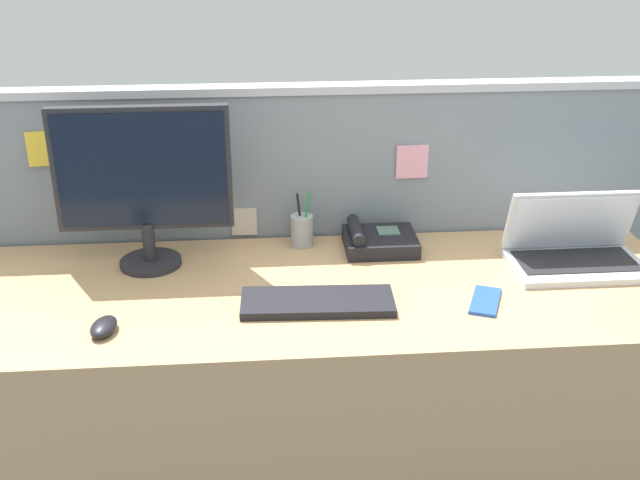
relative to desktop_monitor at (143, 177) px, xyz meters
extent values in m
cube|color=tan|center=(0.48, -0.19, -0.63)|extent=(2.02, 0.70, 0.74)
cube|color=gray|center=(0.48, 0.20, -0.41)|extent=(2.20, 0.06, 1.18)
cube|color=#B7BAC1|center=(0.48, 0.20, 0.19)|extent=(2.20, 0.07, 0.02)
cube|color=yellow|center=(-0.30, 0.16, 0.04)|extent=(0.09, 0.01, 0.10)
cube|color=pink|center=(0.79, 0.16, -0.03)|extent=(0.10, 0.01, 0.10)
cube|color=beige|center=(0.27, 0.16, -0.21)|extent=(0.08, 0.01, 0.09)
cylinder|color=#232328|center=(0.00, -0.01, -0.26)|extent=(0.18, 0.18, 0.02)
cylinder|color=#232328|center=(0.00, -0.01, -0.19)|extent=(0.04, 0.04, 0.11)
cube|color=#232328|center=(0.00, 0.00, 0.02)|extent=(0.49, 0.03, 0.35)
cube|color=black|center=(0.00, -0.01, 0.02)|extent=(0.46, 0.01, 0.32)
cube|color=silver|center=(1.21, -0.14, -0.25)|extent=(0.38, 0.23, 0.02)
cube|color=black|center=(1.21, -0.13, -0.24)|extent=(0.34, 0.16, 0.00)
cube|color=silver|center=(1.21, -0.05, -0.15)|extent=(0.38, 0.07, 0.20)
cube|color=silver|center=(1.21, -0.06, -0.15)|extent=(0.35, 0.06, 0.17)
cube|color=black|center=(0.68, 0.05, -0.24)|extent=(0.21, 0.19, 0.05)
cube|color=#4C6B5B|center=(0.70, 0.07, -0.22)|extent=(0.06, 0.06, 0.01)
cylinder|color=black|center=(0.60, 0.05, -0.20)|extent=(0.04, 0.17, 0.04)
cube|color=black|center=(0.46, -0.29, -0.25)|extent=(0.40, 0.17, 0.02)
ellipsoid|color=black|center=(-0.07, -0.38, -0.25)|extent=(0.08, 0.11, 0.03)
cylinder|color=#99999E|center=(0.44, 0.09, -0.22)|extent=(0.07, 0.07, 0.10)
cylinder|color=blue|center=(0.46, 0.11, -0.16)|extent=(0.02, 0.01, 0.12)
cylinder|color=black|center=(0.44, 0.09, -0.16)|extent=(0.02, 0.03, 0.13)
cylinder|color=#238438|center=(0.46, 0.08, -0.16)|extent=(0.03, 0.03, 0.14)
cube|color=blue|center=(0.90, -0.31, -0.26)|extent=(0.12, 0.17, 0.01)
camera|label=1|loc=(0.32, -2.06, 0.71)|focal=43.59mm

